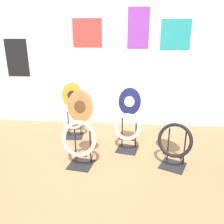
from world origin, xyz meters
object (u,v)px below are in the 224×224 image
at_px(toilet_seat_display_white_plain, 176,132).
at_px(toilet_seat_display_navy_moon, 128,122).
at_px(toilet_seat_display_woodgrain, 79,134).
at_px(toilet_seat_display_orange_sun, 73,112).

distance_m(toilet_seat_display_white_plain, toilet_seat_display_navy_moon, 0.67).
bearing_deg(toilet_seat_display_woodgrain, toilet_seat_display_orange_sun, 109.76).
bearing_deg(toilet_seat_display_orange_sun, toilet_seat_display_navy_moon, -23.44).
bearing_deg(toilet_seat_display_navy_moon, toilet_seat_display_orange_sun, 156.56).
xyz_separation_m(toilet_seat_display_navy_moon, toilet_seat_display_orange_sun, (-0.85, 0.37, 0.01)).
relative_size(toilet_seat_display_white_plain, toilet_seat_display_navy_moon, 1.12).
xyz_separation_m(toilet_seat_display_white_plain, toilet_seat_display_orange_sun, (-1.42, 0.73, -0.04)).
bearing_deg(toilet_seat_display_orange_sun, toilet_seat_display_white_plain, -27.24).
relative_size(toilet_seat_display_white_plain, toilet_seat_display_woodgrain, 1.04).
xyz_separation_m(toilet_seat_display_navy_moon, toilet_seat_display_woodgrain, (-0.56, -0.45, 0.00)).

